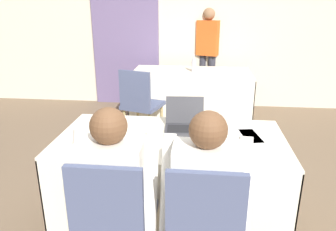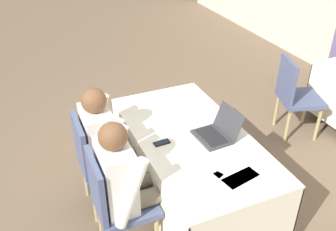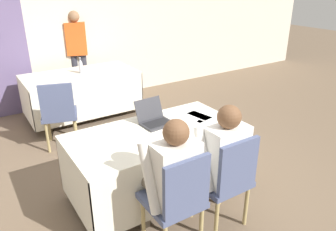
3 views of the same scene
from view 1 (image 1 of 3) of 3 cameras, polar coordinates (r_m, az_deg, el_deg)
name	(u,v)px [view 1 (image 1 of 3)]	position (r m, az deg, el deg)	size (l,w,h in m)	color
ground_plane	(171,217)	(2.85, 0.48, -17.23)	(24.00, 24.00, 0.00)	brown
wall_back	(190,23)	(5.48, 3.88, 15.74)	(12.00, 0.06, 2.70)	beige
curtain_panel	(125,25)	(5.56, -7.49, 15.42)	(1.10, 0.04, 2.65)	slate
conference_table_near	(171,157)	(2.56, 0.52, -7.21)	(1.72, 0.89, 0.72)	silver
conference_table_far	(191,83)	(4.83, 4.06, 5.67)	(1.72, 0.89, 0.72)	silver
laptop	(185,124)	(2.63, 2.91, -1.44)	(0.33, 0.33, 0.23)	#333338
cell_phone	(167,152)	(2.24, -0.10, -6.38)	(0.07, 0.13, 0.01)	black
paper_beside_laptop	(257,136)	(2.59, 15.20, -3.51)	(0.26, 0.33, 0.00)	white
paper_centre_table	(244,135)	(2.58, 13.17, -3.41)	(0.27, 0.33, 0.00)	white
paper_left_edge	(240,150)	(2.33, 12.48, -5.95)	(0.32, 0.36, 0.00)	white
water_bottle	(194,64)	(4.78, 4.50, 8.93)	(0.06, 0.06, 0.25)	#B7B7C1
chair_near_left	(113,220)	(1.99, -9.51, -17.51)	(0.44, 0.44, 0.92)	tan
chair_near_right	(204,226)	(1.93, 6.32, -18.61)	(0.44, 0.44, 0.92)	tan
chair_far_spare	(140,102)	(4.07, -4.89, 2.44)	(0.55, 0.55, 0.92)	tan
person_checkered_shirt	(116,186)	(1.98, -8.97, -12.04)	(0.50, 0.52, 1.18)	#665B4C
person_white_shirt	(205,191)	(1.93, 6.50, -12.96)	(0.50, 0.52, 1.18)	#665B4C
person_red_shirt	(208,51)	(5.49, 6.91, 11.06)	(0.39, 0.30, 1.59)	#33333D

